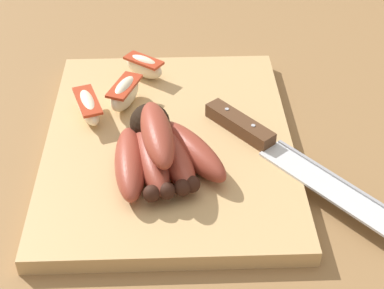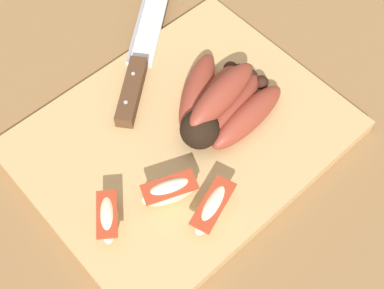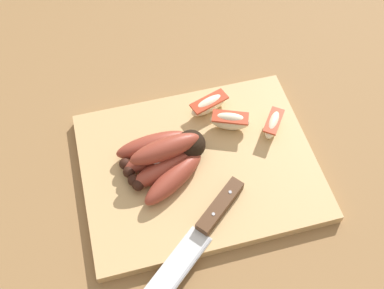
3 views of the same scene
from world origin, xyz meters
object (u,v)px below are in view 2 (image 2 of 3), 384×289
(chefs_knife, at_px, (138,64))
(apple_wedge_near, at_px, (170,191))
(apple_wedge_middle, at_px, (213,207))
(banana_bunch, at_px, (220,104))
(apple_wedge_far, at_px, (108,217))

(chefs_knife, bearing_deg, apple_wedge_near, -118.39)
(chefs_knife, distance_m, apple_wedge_near, 0.20)
(chefs_knife, xyz_separation_m, apple_wedge_middle, (-0.07, -0.22, 0.01))
(chefs_knife, relative_size, apple_wedge_middle, 3.10)
(banana_bunch, bearing_deg, apple_wedge_far, -172.96)
(apple_wedge_near, distance_m, apple_wedge_middle, 0.05)
(apple_wedge_near, bearing_deg, apple_wedge_middle, -62.42)
(banana_bunch, relative_size, apple_wedge_middle, 1.91)
(chefs_knife, xyz_separation_m, apple_wedge_far, (-0.16, -0.15, 0.01))
(banana_bunch, distance_m, apple_wedge_middle, 0.13)
(banana_bunch, xyz_separation_m, chefs_knife, (-0.03, 0.13, -0.02))
(apple_wedge_near, height_order, apple_wedge_middle, apple_wedge_near)
(banana_bunch, bearing_deg, apple_wedge_middle, -136.86)
(apple_wedge_middle, bearing_deg, banana_bunch, 43.14)
(apple_wedge_far, bearing_deg, chefs_knife, 42.84)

